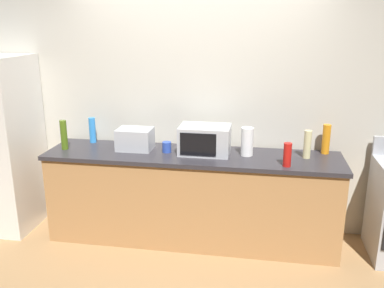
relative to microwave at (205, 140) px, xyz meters
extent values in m
plane|color=#A87F51|center=(-0.12, -0.45, -1.04)|extent=(8.00, 8.00, 0.00)
cube|color=beige|center=(-0.12, 0.36, 0.31)|extent=(6.40, 0.10, 2.70)
cube|color=#B27F4C|center=(-0.12, -0.05, -0.61)|extent=(2.80, 0.60, 0.86)
cube|color=#2D2B30|center=(-0.12, -0.05, -0.16)|extent=(2.84, 0.64, 0.04)
cube|color=#B7BABF|center=(0.00, 0.00, 0.00)|extent=(0.48, 0.34, 0.27)
cube|color=black|center=(-0.04, -0.17, 0.00)|extent=(0.34, 0.01, 0.21)
cube|color=#B7BABF|center=(-0.70, 0.01, -0.03)|extent=(0.34, 0.26, 0.21)
cylinder|color=white|center=(0.40, 0.00, 0.00)|extent=(0.12, 0.12, 0.27)
cylinder|color=beige|center=(0.95, 0.01, 0.00)|extent=(0.07, 0.07, 0.26)
cylinder|color=#338CE5|center=(-1.21, 0.17, 0.00)|extent=(0.07, 0.07, 0.26)
cylinder|color=orange|center=(1.14, 0.19, 0.01)|extent=(0.07, 0.07, 0.28)
cylinder|color=red|center=(0.76, -0.25, -0.03)|extent=(0.07, 0.07, 0.21)
cylinder|color=#4C6B19|center=(-1.39, -0.10, 0.01)|extent=(0.07, 0.07, 0.29)
cylinder|color=#2D4CB2|center=(-0.37, -0.03, -0.08)|extent=(0.09, 0.09, 0.10)
camera|label=1|loc=(0.52, -3.82, 1.11)|focal=39.31mm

